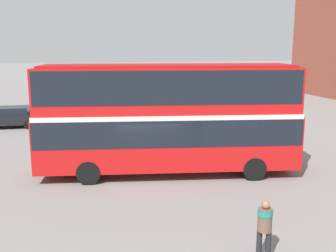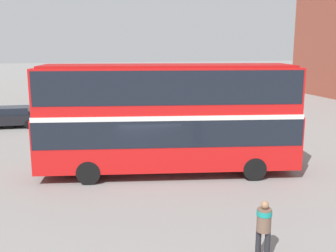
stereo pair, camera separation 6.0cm
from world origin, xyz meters
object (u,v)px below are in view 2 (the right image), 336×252
at_px(double_decker_bus, 168,113).
at_px(pedestrian_foreground, 264,224).
at_px(parked_car_kerb_far, 221,119).
at_px(parked_car_kerb_near, 12,117).

xyz_separation_m(double_decker_bus, pedestrian_foreground, (0.75, -7.52, -1.75)).
xyz_separation_m(pedestrian_foreground, parked_car_kerb_far, (4.76, 15.26, -0.19)).
bearing_deg(parked_car_kerb_far, pedestrian_foreground, 67.06).
distance_m(pedestrian_foreground, parked_car_kerb_far, 15.99).
distance_m(double_decker_bus, pedestrian_foreground, 7.76).
bearing_deg(double_decker_bus, pedestrian_foreground, -74.61).
distance_m(double_decker_bus, parked_car_kerb_far, 9.69).
bearing_deg(parked_car_kerb_far, parked_car_kerb_near, -24.97).
bearing_deg(parked_car_kerb_near, parked_car_kerb_far, 162.55).
xyz_separation_m(pedestrian_foreground, parked_car_kerb_near, (-8.90, 20.06, -0.27)).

